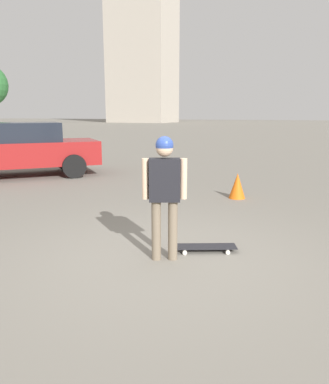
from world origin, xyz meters
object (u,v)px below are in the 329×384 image
Objects in this scene: skateboard at (205,247)px; traffic_cone at (237,186)px; car_parked_near at (23,149)px; person at (164,185)px.

traffic_cone is at bearing -109.29° from skateboard.
car_parked_near is 7.87× the size of traffic_cone.
car_parked_near reaches higher than person.
person is 1.11m from skateboard.
skateboard is at bearing 26.85° from person.
car_parked_near is (-6.44, 4.45, -0.15)m from person.
person is at bearing 100.01° from car_parked_near.
traffic_cone is (-0.29, 3.43, 0.22)m from skateboard.
traffic_cone reaches higher than skateboard.
person reaches higher than skateboard.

